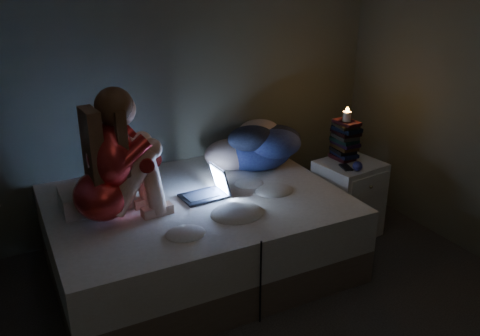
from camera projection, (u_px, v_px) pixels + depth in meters
wall_back at (186, 79)px, 4.24m from camera, size 3.60×0.02×2.60m
bed at (197, 232)px, 3.83m from camera, size 2.12×1.59×0.58m
pillow at (96, 197)px, 3.58m from camera, size 0.49×0.35×0.14m
woman at (97, 159)px, 3.20m from camera, size 0.59×0.41×0.91m
laptop at (203, 183)px, 3.69m from camera, size 0.35×0.26×0.24m
clothes_pile at (257, 144)px, 4.26m from camera, size 0.76×0.65×0.40m
nightstand at (348, 198)px, 4.31m from camera, size 0.55×0.50×0.66m
book_stack at (345, 141)px, 4.20m from camera, size 0.19×0.25×0.33m
candle at (347, 118)px, 4.13m from camera, size 0.07×0.07×0.08m
phone at (344, 167)px, 4.08m from camera, size 0.12×0.16×0.01m
blue_orb at (355, 166)px, 4.00m from camera, size 0.08×0.08×0.08m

